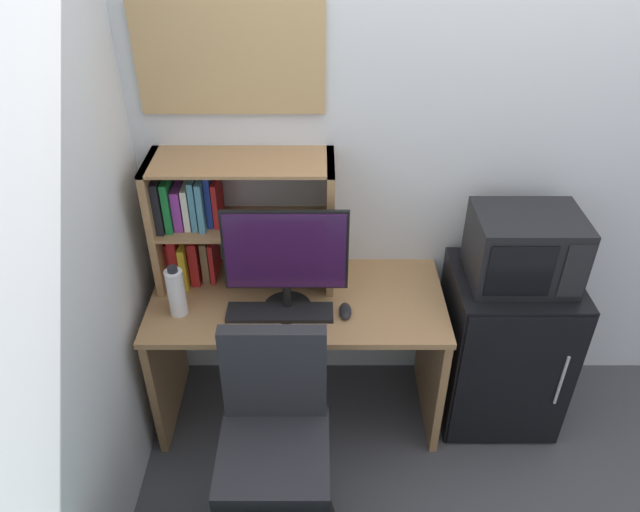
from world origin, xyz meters
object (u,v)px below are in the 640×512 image
Objects in this scene: computer_mouse at (346,311)px; water_bottle at (177,292)px; wall_corkboard at (230,59)px; mini_fridge at (502,347)px; monitor at (286,257)px; desk_chair at (276,452)px; hutch_bookshelf at (216,218)px; keyboard at (280,312)px; microwave at (525,248)px.

computer_mouse is 0.45× the size of water_bottle.
wall_corkboard reaches higher than computer_mouse.
water_bottle reaches higher than mini_fridge.
monitor is 2.15× the size of water_bottle.
desk_chair is at bearing -120.70° from computer_mouse.
hutch_bookshelf is 1.02m from desk_chair.
water_bottle is 0.30× the size of mini_fridge.
mini_fridge is (1.48, 0.12, -0.43)m from water_bottle.
monitor reaches higher than keyboard.
water_bottle is at bearing -118.75° from hutch_bookshelf.
wall_corkboard is at bearing 167.55° from microwave.
microwave is 1.34m from desk_chair.
microwave is 1.45m from wall_corkboard.
computer_mouse is at bearing -170.32° from microwave.
mini_fridge is (1.34, -0.15, -0.63)m from hutch_bookshelf.
microwave is at bearing 9.68° from computer_mouse.
computer_mouse is (0.25, -0.04, -0.26)m from monitor.
monitor is (0.32, -0.24, -0.04)m from hutch_bookshelf.
keyboard is at bearing -127.27° from monitor.
water_bottle is at bearing -176.54° from monitor.
monitor reaches higher than microwave.
monitor is at bearing 3.46° from water_bottle.
computer_mouse is 0.15× the size of wall_corkboard.
mini_fridge is at bearing -6.44° from hutch_bookshelf.
mini_fridge is 1.08× the size of wall_corkboard.
keyboard is at bearing -65.53° from wall_corkboard.
mini_fridge is at bearing 9.46° from computer_mouse.
microwave is at bearing 89.85° from mini_fridge.
desk_chair is at bearing -149.86° from mini_fridge.
wall_corkboard is (-0.18, 0.88, 1.28)m from desk_chair.
mini_fridge is at bearing 30.14° from desk_chair.
mini_fridge is (0.76, 0.13, -0.33)m from computer_mouse.
hutch_bookshelf reaches higher than monitor.
keyboard is at bearing 89.47° from desk_chair.
water_bottle reaches higher than computer_mouse.
wall_corkboard reaches higher than keyboard.
desk_chair is (0.28, -0.76, -0.62)m from hutch_bookshelf.
hutch_bookshelf is 1.48m from mini_fridge.
mini_fridge is (1.02, 0.09, -0.59)m from monitor.
microwave is at bearing -6.31° from hutch_bookshelf.
monitor is at bearing -174.95° from mini_fridge.
desk_chair is at bearing -90.53° from keyboard.
desk_chair is at bearing -149.74° from microwave.
keyboard is 1.10m from mini_fridge.
hutch_bookshelf is at bearing 110.54° from desk_chair.
desk_chair is (0.43, -0.49, -0.42)m from water_bottle.
water_bottle is at bearing -175.45° from mini_fridge.
microwave reaches higher than desk_chair.
water_bottle reaches higher than keyboard.
keyboard is 1.90× the size of water_bottle.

